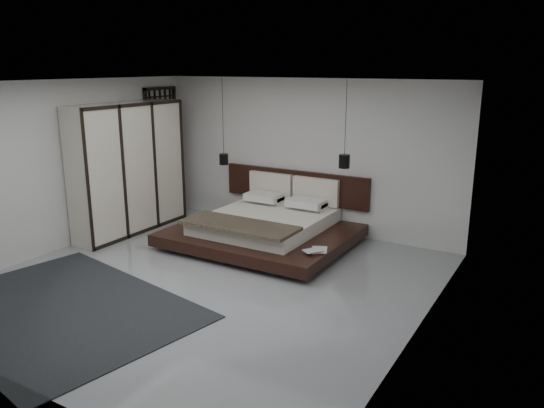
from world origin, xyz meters
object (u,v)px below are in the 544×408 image
Objects in this scene: bed at (266,226)px; pendant_right at (344,161)px; pendant_left at (224,159)px; rug at (60,309)px; lattice_screen at (163,152)px; wardrobe at (129,168)px.

pendant_right is at bearing 21.71° from bed.
pendant_left reaches higher than bed.
rug is at bearing -104.24° from bed.
pendant_left is at bearing -2.31° from lattice_screen.
rug is (1.62, -2.93, -1.18)m from wardrobe.
bed is at bearing -158.29° from pendant_right.
bed is 1.66m from pendant_left.
pendant_right is at bearing 17.14° from wardrobe.
pendant_left reaches higher than wardrobe.
rug is at bearing -85.70° from pendant_left.
lattice_screen is 1.07× the size of wardrobe.
pendant_right is at bearing -0.00° from pendant_left.
pendant_left is (1.56, -0.06, 0.01)m from lattice_screen.
lattice_screen is 4.73m from rug.
lattice_screen is 1.56m from pendant_left.
wardrobe is (-1.31, -1.16, -0.12)m from pendant_left.
pendant_left is 1.75m from wardrobe.
rug is (-2.13, -4.09, -1.48)m from pendant_right.
pendant_right is (1.22, 0.49, 1.18)m from bed.
lattice_screen reaches higher than wardrobe.
pendant_right reaches higher than rug.
pendant_right reaches higher than lattice_screen.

